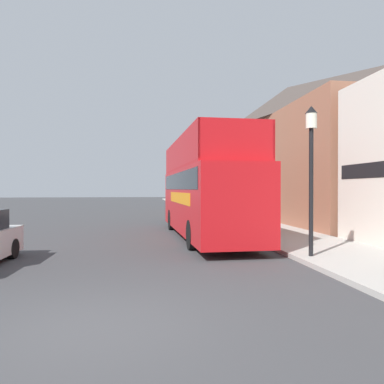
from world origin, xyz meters
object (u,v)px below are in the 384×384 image
object	(u,v)px
tour_bus	(204,194)
parked_car_ahead_of_bus	(194,211)
lamp_post_nearest	(311,152)
lamp_post_third	(208,175)
lamp_post_second	(238,161)

from	to	relation	value
tour_bus	parked_car_ahead_of_bus	world-z (taller)	tour_bus
lamp_post_nearest	lamp_post_third	xyz separation A→B (m)	(0.00, 16.81, -0.09)
lamp_post_nearest	lamp_post_second	distance (m)	8.42
lamp_post_third	tour_bus	bearing A→B (deg)	-101.41
tour_bus	lamp_post_nearest	size ratio (longest dim) A/B	2.45
lamp_post_nearest	tour_bus	bearing A→B (deg)	111.03
tour_bus	parked_car_ahead_of_bus	bearing A→B (deg)	83.57
tour_bus	lamp_post_second	xyz separation A→B (m)	(2.24, 2.63, 1.67)
lamp_post_second	lamp_post_third	xyz separation A→B (m)	(-0.01, 8.41, -0.45)
tour_bus	lamp_post_nearest	distance (m)	6.33
tour_bus	lamp_post_third	xyz separation A→B (m)	(2.23, 11.04, 1.22)
lamp_post_second	parked_car_ahead_of_bus	bearing A→B (deg)	108.27
tour_bus	lamp_post_nearest	world-z (taller)	lamp_post_nearest
parked_car_ahead_of_bus	lamp_post_nearest	world-z (taller)	lamp_post_nearest
tour_bus	lamp_post_second	world-z (taller)	lamp_post_second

